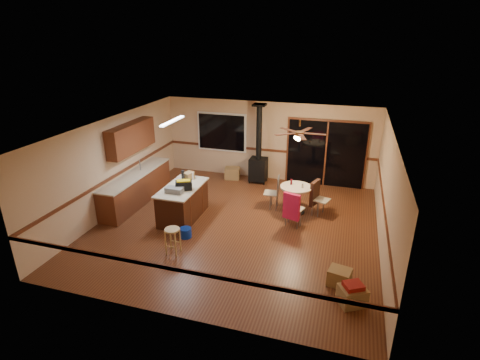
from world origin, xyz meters
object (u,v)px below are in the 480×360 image
at_px(chair_right, 316,193).
at_px(toolbox_grey, 174,190).
at_px(chair_near, 292,206).
at_px(box_under_window, 232,173).
at_px(blue_bucket, 186,233).
at_px(wood_stove, 258,161).
at_px(dining_table, 296,195).
at_px(bar_stool, 173,241).
at_px(chair_left, 275,189).
at_px(toolbox_black, 184,185).
at_px(box_corner_b, 339,277).
at_px(box_corner_a, 352,296).
at_px(kitchen_island, 183,202).

bearing_deg(chair_right, toolbox_grey, -153.63).
height_order(chair_near, box_under_window, chair_near).
distance_m(toolbox_grey, blue_bucket, 1.13).
bearing_deg(chair_right, wood_stove, 139.25).
bearing_deg(dining_table, box_under_window, 141.80).
distance_m(bar_stool, blue_bucket, 0.73).
bearing_deg(box_under_window, chair_right, -31.43).
bearing_deg(bar_stool, wood_stove, 80.40).
bearing_deg(chair_left, wood_stove, 117.73).
bearing_deg(chair_right, blue_bucket, -142.25).
bearing_deg(bar_stool, toolbox_black, 104.10).
bearing_deg(bar_stool, toolbox_grey, 112.96).
relative_size(wood_stove, blue_bucket, 8.72).
relative_size(chair_right, box_corner_b, 1.65).
height_order(dining_table, box_under_window, dining_table).
bearing_deg(chair_left, box_under_window, 135.55).
bearing_deg(chair_right, box_corner_a, -73.05).
bearing_deg(toolbox_grey, wood_stove, 68.92).
bearing_deg(toolbox_grey, chair_right, 26.37).
distance_m(chair_right, box_corner_b, 3.16).
distance_m(toolbox_black, box_corner_a, 4.85).
bearing_deg(box_corner_a, box_corner_b, 116.34).
relative_size(chair_near, box_under_window, 1.44).
relative_size(wood_stove, toolbox_black, 6.00).
height_order(toolbox_grey, dining_table, toolbox_grey).
bearing_deg(bar_stool, dining_table, 50.61).
xyz_separation_m(kitchen_island, chair_left, (2.23, 1.29, 0.14)).
height_order(bar_stool, box_corner_a, bar_stool).
xyz_separation_m(bar_stool, box_corner_a, (3.92, -0.61, -0.13)).
height_order(kitchen_island, toolbox_black, toolbox_black).
bearing_deg(bar_stool, chair_left, 59.57).
relative_size(toolbox_black, bar_stool, 0.69).
distance_m(kitchen_island, chair_near, 2.88).
bearing_deg(toolbox_grey, dining_table, 28.78).
xyz_separation_m(kitchen_island, bar_stool, (0.51, -1.64, -0.15)).
xyz_separation_m(bar_stool, blue_bucket, (-0.02, 0.71, -0.19)).
distance_m(blue_bucket, box_corner_a, 4.16).
relative_size(bar_stool, chair_right, 0.87).
relative_size(chair_near, box_corner_a, 1.50).
height_order(wood_stove, box_corner_b, wood_stove).
xyz_separation_m(kitchen_island, toolbox_grey, (-0.03, -0.39, 0.52)).
distance_m(chair_near, box_under_window, 3.77).
relative_size(bar_stool, chair_near, 0.87).
relative_size(wood_stove, box_corner_a, 5.38).
height_order(chair_right, box_corner_a, chair_right).
height_order(kitchen_island, chair_left, chair_left).
xyz_separation_m(dining_table, box_under_window, (-2.44, 1.92, -0.33)).
height_order(kitchen_island, blue_bucket, kitchen_island).
relative_size(blue_bucket, chair_right, 0.41).
distance_m(toolbox_black, chair_left, 2.58).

